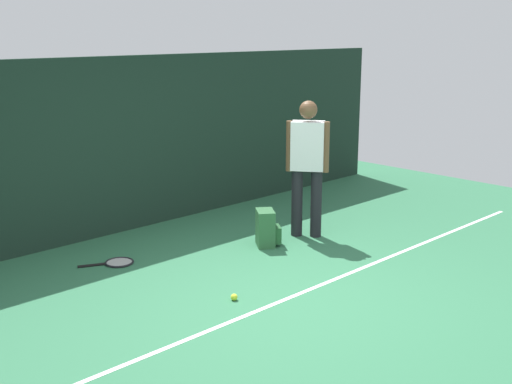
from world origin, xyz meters
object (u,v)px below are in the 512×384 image
tennis_racket (117,263)px  tennis_ball_near_player (234,297)px  tennis_player (307,161)px  backpack (267,229)px

tennis_racket → tennis_ball_near_player: tennis_ball_near_player is taller
tennis_player → tennis_ball_near_player: size_ratio=25.76×
backpack → tennis_ball_near_player: (-1.38, -0.94, -0.18)m
tennis_racket → backpack: bearing=1.7°
tennis_racket → tennis_ball_near_player: 1.68m
tennis_racket → tennis_ball_near_player: (0.26, -1.66, 0.02)m
backpack → tennis_racket: bearing=102.4°
tennis_racket → tennis_ball_near_player: bearing=-55.7°
backpack → tennis_ball_near_player: bearing=160.2°
tennis_player → tennis_ball_near_player: bearing=-102.7°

